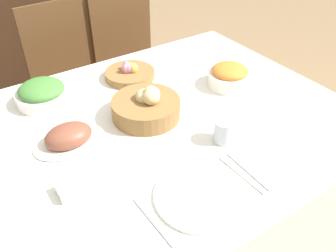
{
  "coord_description": "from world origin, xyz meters",
  "views": [
    {
      "loc": [
        -0.57,
        -0.94,
        1.55
      ],
      "look_at": [
        -0.0,
        -0.09,
        0.78
      ],
      "focal_mm": 38.0,
      "sensor_mm": 36.0,
      "label": 1
    }
  ],
  "objects": [
    {
      "name": "sideboard",
      "position": [
        -0.21,
        1.74,
        0.5
      ],
      "size": [
        1.44,
        0.44,
        0.99
      ],
      "color": "#3D2616",
      "rests_on": "ground"
    },
    {
      "name": "green_salad_bowl",
      "position": [
        -0.31,
        0.38,
        0.78
      ],
      "size": [
        0.22,
        0.22,
        0.09
      ],
      "color": "white",
      "rests_on": "dining_table"
    },
    {
      "name": "chair_far_center",
      "position": [
        -0.02,
        0.91,
        0.5
      ],
      "size": [
        0.44,
        0.44,
        0.94
      ],
      "rotation": [
        0.0,
        0.0,
        0.05
      ],
      "color": "brown",
      "rests_on": "ground"
    },
    {
      "name": "dining_table",
      "position": [
        0.0,
        0.0,
        0.37
      ],
      "size": [
        1.52,
        1.17,
        0.74
      ],
      "color": "white",
      "rests_on": "ground"
    },
    {
      "name": "spoon",
      "position": [
        0.1,
        -0.39,
        0.74
      ],
      "size": [
        0.02,
        0.2,
        0.0
      ],
      "rotation": [
        0.0,
        0.0,
        -0.03
      ],
      "color": "#B7B7BC",
      "rests_on": "dining_table"
    },
    {
      "name": "drinking_cup",
      "position": [
        0.14,
        -0.22,
        0.79
      ],
      "size": [
        0.08,
        0.08,
        0.09
      ],
      "color": "silver",
      "rests_on": "dining_table"
    },
    {
      "name": "carrot_bowl",
      "position": [
        0.42,
        0.06,
        0.79
      ],
      "size": [
        0.19,
        0.19,
        0.1
      ],
      "color": "white",
      "rests_on": "dining_table"
    },
    {
      "name": "ground_plane",
      "position": [
        0.0,
        0.0,
        0.0
      ],
      "size": [
        12.0,
        12.0,
        0.0
      ],
      "primitive_type": "plane",
      "color": "#937551"
    },
    {
      "name": "chair_far_right",
      "position": [
        0.39,
        0.91,
        0.5
      ],
      "size": [
        0.44,
        0.44,
        0.94
      ],
      "rotation": [
        0.0,
        0.0,
        0.06
      ],
      "color": "brown",
      "rests_on": "ground"
    },
    {
      "name": "ham_platter",
      "position": [
        -0.32,
        0.07,
        0.77
      ],
      "size": [
        0.26,
        0.18,
        0.08
      ],
      "color": "white",
      "rests_on": "dining_table"
    },
    {
      "name": "butter_dish",
      "position": [
        -0.39,
        -0.16,
        0.76
      ],
      "size": [
        0.11,
        0.07,
        0.03
      ],
      "color": "white",
      "rests_on": "dining_table"
    },
    {
      "name": "bread_basket",
      "position": [
        -0.01,
        0.06,
        0.79
      ],
      "size": [
        0.27,
        0.27,
        0.13
      ],
      "color": "olive",
      "rests_on": "dining_table"
    },
    {
      "name": "fork",
      "position": [
        -0.25,
        -0.39,
        0.74
      ],
      "size": [
        0.02,
        0.2,
        0.0
      ],
      "rotation": [
        0.0,
        0.0,
        0.03
      ],
      "color": "#B7B7BC",
      "rests_on": "dining_table"
    },
    {
      "name": "dinner_plate",
      "position": [
        -0.09,
        -0.39,
        0.75
      ],
      "size": [
        0.28,
        0.28,
        0.01
      ],
      "color": "white",
      "rests_on": "dining_table"
    },
    {
      "name": "egg_basket",
      "position": [
        0.08,
        0.36,
        0.77
      ],
      "size": [
        0.23,
        0.23,
        0.08
      ],
      "color": "olive",
      "rests_on": "dining_table"
    },
    {
      "name": "knife",
      "position": [
        0.07,
        -0.39,
        0.74
      ],
      "size": [
        0.02,
        0.2,
        0.0
      ],
      "rotation": [
        0.0,
        0.0,
        0.03
      ],
      "color": "#B7B7BC",
      "rests_on": "dining_table"
    }
  ]
}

